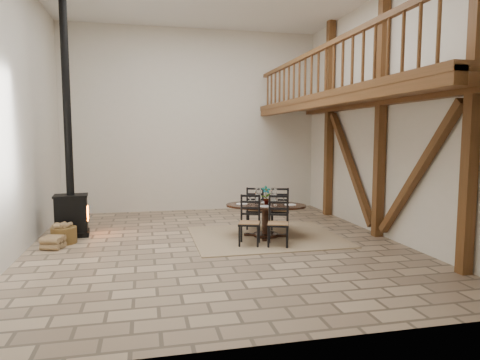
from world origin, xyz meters
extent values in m
plane|color=tan|center=(0.00, 0.00, 0.00)|extent=(8.00, 8.00, 0.00)
cube|color=silver|center=(0.00, 4.00, 2.50)|extent=(7.00, 0.02, 5.00)
cube|color=silver|center=(0.00, -4.00, 2.50)|extent=(7.00, 0.02, 5.00)
cube|color=silver|center=(-3.50, 0.00, 2.50)|extent=(0.02, 8.00, 5.00)
cube|color=silver|center=(3.50, 0.00, 2.50)|extent=(0.02, 8.00, 5.00)
cube|color=brown|center=(3.38, -2.50, 2.50)|extent=(0.18, 0.18, 5.00)
cube|color=brown|center=(3.38, 0.00, 2.50)|extent=(0.18, 0.18, 5.00)
cube|color=brown|center=(3.38, 2.50, 2.50)|extent=(0.18, 0.18, 5.00)
cube|color=brown|center=(3.38, -1.25, 1.40)|extent=(0.14, 2.16, 2.54)
cube|color=brown|center=(3.38, 1.25, 1.40)|extent=(0.14, 2.16, 2.54)
cube|color=brown|center=(3.38, 0.00, 2.80)|extent=(0.20, 7.80, 0.20)
cube|color=brown|center=(2.70, 0.00, 2.85)|extent=(1.60, 7.80, 0.12)
cube|color=brown|center=(2.00, 0.00, 2.75)|extent=(0.18, 7.80, 0.22)
cube|color=brown|center=(2.00, 0.00, 3.75)|extent=(0.09, 7.60, 0.09)
cube|color=brown|center=(2.00, 0.00, 3.33)|extent=(0.06, 7.60, 0.86)
cube|color=tan|center=(1.08, 0.42, 0.01)|extent=(3.00, 2.50, 0.02)
ellipsoid|color=black|center=(1.08, 0.42, 0.66)|extent=(1.89, 1.49, 0.04)
cylinder|color=black|center=(1.08, 0.42, 0.32)|extent=(0.16, 0.16, 0.60)
cylinder|color=black|center=(1.08, 0.42, 0.05)|extent=(0.51, 0.51, 0.06)
cube|color=#A7764D|center=(0.58, -0.18, 0.44)|extent=(0.50, 0.49, 0.04)
cube|color=black|center=(0.58, -0.18, 0.21)|extent=(0.49, 0.49, 0.42)
cube|color=black|center=(0.64, -0.02, 0.69)|extent=(0.34, 0.15, 0.55)
cube|color=#A7764D|center=(1.10, -0.36, 0.44)|extent=(0.50, 0.49, 0.04)
cube|color=black|center=(1.10, -0.36, 0.21)|extent=(0.49, 0.49, 0.42)
cube|color=black|center=(1.15, -0.20, 0.69)|extent=(0.34, 0.15, 0.55)
cube|color=#A7764D|center=(1.06, 1.19, 0.44)|extent=(0.50, 0.49, 0.04)
cube|color=black|center=(1.06, 1.19, 0.21)|extent=(0.49, 0.49, 0.42)
cube|color=black|center=(1.00, 1.03, 0.69)|extent=(0.34, 0.15, 0.55)
cube|color=#A7764D|center=(1.58, 1.01, 0.44)|extent=(0.50, 0.49, 0.04)
cube|color=black|center=(1.58, 1.01, 0.21)|extent=(0.49, 0.49, 0.42)
cube|color=black|center=(1.52, 0.85, 0.69)|extent=(0.34, 0.15, 0.55)
cube|color=silver|center=(1.08, 0.42, 0.69)|extent=(1.41, 1.02, 0.01)
cube|color=white|center=(1.08, 0.42, 0.77)|extent=(0.86, 0.53, 0.18)
cylinder|color=white|center=(0.92, 0.47, 0.85)|extent=(0.12, 0.12, 0.34)
cylinder|color=white|center=(1.23, 0.36, 0.85)|extent=(0.12, 0.12, 0.34)
cylinder|color=silver|center=(0.92, 0.47, 0.76)|extent=(0.06, 0.06, 0.16)
cylinder|color=silver|center=(1.23, 0.36, 0.76)|extent=(0.06, 0.06, 0.16)
imported|color=#4C723F|center=(1.09, 0.46, 0.87)|extent=(0.23, 0.19, 0.38)
cube|color=black|center=(-2.86, 1.39, 0.05)|extent=(0.72, 0.58, 0.10)
cube|color=black|center=(-2.86, 1.39, 0.47)|extent=(0.66, 0.52, 0.73)
cube|color=#FF590C|center=(-2.53, 1.41, 0.47)|extent=(0.04, 0.29, 0.29)
cube|color=black|center=(-2.86, 1.39, 0.85)|extent=(0.71, 0.56, 0.04)
cylinder|color=black|center=(-2.86, 1.39, 2.94)|extent=(0.16, 0.16, 4.13)
cylinder|color=brown|center=(-2.91, 0.79, 0.16)|extent=(0.48, 0.48, 0.32)
cube|color=#9C7F57|center=(-2.91, 0.79, 0.35)|extent=(0.26, 0.26, 0.09)
cube|color=#9C7F57|center=(-3.03, 0.38, 0.12)|extent=(0.44, 0.45, 0.24)
camera|label=1|loc=(-1.34, -7.95, 2.10)|focal=32.00mm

